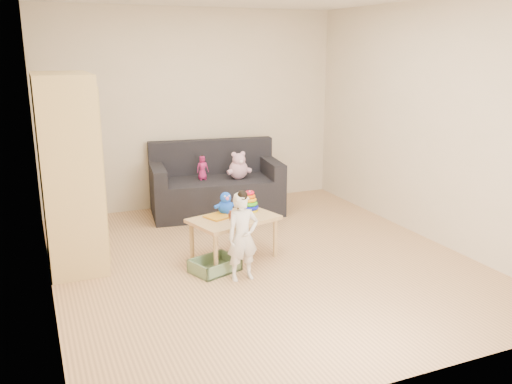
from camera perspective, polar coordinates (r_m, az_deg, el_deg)
name	(u,v)px	position (r m, az deg, el deg)	size (l,w,h in m)	color
room	(261,133)	(5.21, 0.57, 6.21)	(4.50, 4.50, 4.50)	tan
wardrobe	(69,171)	(5.55, -19.10, 2.08)	(0.52, 1.04, 1.87)	#E1BA7B
sofa	(217,196)	(7.04, -4.18, -0.41)	(1.65, 0.82, 0.46)	black
play_table	(234,238)	(5.51, -2.33, -4.90)	(0.84, 0.53, 0.44)	tan
storage_bin	(215,265)	(5.28, -4.35, -7.66)	(0.43, 0.32, 0.13)	#668661
toddler	(243,238)	(4.98, -1.41, -4.85)	(0.30, 0.20, 0.81)	white
pink_bear	(238,167)	(6.93, -1.86, 2.61)	(0.26, 0.22, 0.30)	#DEA3C4
doll	(202,168)	(6.91, -5.66, 2.52)	(0.15, 0.10, 0.30)	#AC2063
ring_stacker	(250,203)	(5.63, -0.68, -1.17)	(0.19, 0.19, 0.21)	yellow
brown_bottle	(241,203)	(5.62, -1.61, -1.13)	(0.07, 0.07, 0.22)	black
blue_plush	(225,203)	(5.53, -3.25, -1.13)	(0.19, 0.15, 0.24)	#1C59FD
wooden_figure	(231,215)	(5.34, -2.70, -2.46)	(0.04, 0.03, 0.10)	brown
yellow_book	(218,217)	(5.45, -4.05, -2.60)	(0.22, 0.22, 0.02)	orange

